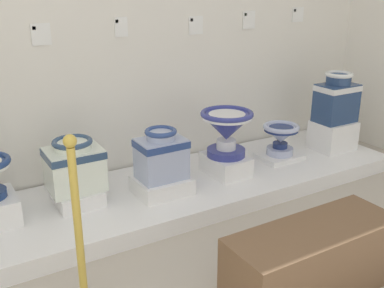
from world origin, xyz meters
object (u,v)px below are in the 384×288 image
(plinth_block_tall_cobalt, at_px, (226,164))
(antique_toilet_tall_cobalt, at_px, (227,127))
(plinth_block_broad_patterned, at_px, (279,156))
(plinth_block_pale_glazed, at_px, (77,195))
(plinth_block_central_ornate, at_px, (333,135))
(antique_toilet_central_ornate, at_px, (337,98))
(stanchion_post_near_left, at_px, (81,259))
(info_placard_second, at_px, (41,34))
(info_placard_third, at_px, (121,27))
(plinth_block_squat_floral, at_px, (162,185))
(museum_bench, at_px, (312,261))
(antique_toilet_squat_floral, at_px, (161,154))
(info_placard_fourth, at_px, (196,25))
(antique_toilet_broad_patterned, at_px, (281,135))
(antique_toilet_pale_glazed, at_px, (74,164))
(info_placard_fifth, at_px, (249,20))

(plinth_block_tall_cobalt, xyz_separation_m, antique_toilet_tall_cobalt, (-0.00, -0.00, 0.32))
(plinth_block_broad_patterned, bearing_deg, plinth_block_tall_cobalt, -178.59)
(plinth_block_pale_glazed, distance_m, plinth_block_central_ornate, 2.41)
(plinth_block_central_ornate, height_order, antique_toilet_central_ornate, antique_toilet_central_ornate)
(plinth_block_tall_cobalt, relative_size, stanchion_post_near_left, 0.40)
(info_placard_second, relative_size, info_placard_third, 1.03)
(plinth_block_squat_floral, relative_size, museum_bench, 0.40)
(plinth_block_pale_glazed, distance_m, antique_toilet_squat_floral, 0.67)
(plinth_block_squat_floral, distance_m, plinth_block_central_ornate, 1.81)
(plinth_block_tall_cobalt, bearing_deg, plinth_block_central_ornate, -1.72)
(plinth_block_squat_floral, relative_size, plinth_block_central_ornate, 1.10)
(plinth_block_tall_cobalt, bearing_deg, info_placard_fourth, 86.30)
(plinth_block_broad_patterned, distance_m, antique_toilet_broad_patterned, 0.20)
(antique_toilet_central_ornate, height_order, info_placard_second, info_placard_second)
(antique_toilet_central_ornate, bearing_deg, antique_toilet_squat_floral, -179.39)
(info_placard_third, height_order, info_placard_fourth, info_placard_third)
(stanchion_post_near_left, bearing_deg, info_placard_third, 59.05)
(info_placard_fourth, distance_m, stanchion_post_near_left, 2.31)
(museum_bench, bearing_deg, info_placard_second, 114.35)
(info_placard_second, distance_m, info_placard_fourth, 1.28)
(plinth_block_broad_patterned, relative_size, info_placard_third, 2.49)
(info_placard_second, bearing_deg, antique_toilet_squat_floral, -43.08)
(plinth_block_squat_floral, relative_size, antique_toilet_tall_cobalt, 0.93)
(plinth_block_broad_patterned, distance_m, info_placard_fourth, 1.36)
(antique_toilet_pale_glazed, bearing_deg, antique_toilet_central_ornate, -3.31)
(antique_toilet_tall_cobalt, height_order, antique_toilet_central_ornate, antique_toilet_central_ornate)
(plinth_block_squat_floral, distance_m, museum_bench, 1.34)
(museum_bench, bearing_deg, antique_toilet_pale_glazed, 119.39)
(antique_toilet_tall_cobalt, distance_m, antique_toilet_broad_patterned, 0.62)
(plinth_block_pale_glazed, distance_m, info_placard_fourth, 1.72)
(antique_toilet_tall_cobalt, bearing_deg, plinth_block_tall_cobalt, 45.00)
(plinth_block_central_ornate, bearing_deg, plinth_block_tall_cobalt, 178.28)
(antique_toilet_central_ornate, distance_m, museum_bench, 2.11)
(museum_bench, bearing_deg, info_placard_fifth, 62.92)
(stanchion_post_near_left, bearing_deg, info_placard_fourth, 43.14)
(antique_toilet_broad_patterned, relative_size, info_placard_fifth, 2.03)
(antique_toilet_squat_floral, distance_m, info_placard_second, 1.20)
(plinth_block_central_ornate, xyz_separation_m, antique_toilet_central_ornate, (0.00, 0.00, 0.36))
(antique_toilet_pale_glazed, height_order, plinth_block_broad_patterned, antique_toilet_pale_glazed)
(stanchion_post_near_left, bearing_deg, antique_toilet_central_ornate, 17.91)
(antique_toilet_broad_patterned, relative_size, info_placard_fourth, 2.12)
(plinth_block_tall_cobalt, height_order, antique_toilet_central_ornate, antique_toilet_central_ornate)
(plinth_block_tall_cobalt, height_order, info_placard_fifth, info_placard_fifth)
(plinth_block_pale_glazed, bearing_deg, antique_toilet_pale_glazed, 0.00)
(plinth_block_tall_cobalt, distance_m, info_placard_third, 1.37)
(plinth_block_squat_floral, relative_size, info_placard_fifth, 2.52)
(info_placard_third, bearing_deg, antique_toilet_central_ornate, -17.34)
(antique_toilet_squat_floral, bearing_deg, plinth_block_tall_cobalt, 5.11)
(antique_toilet_squat_floral, height_order, info_placard_fifth, info_placard_fifth)
(antique_toilet_pale_glazed, relative_size, plinth_block_tall_cobalt, 0.98)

